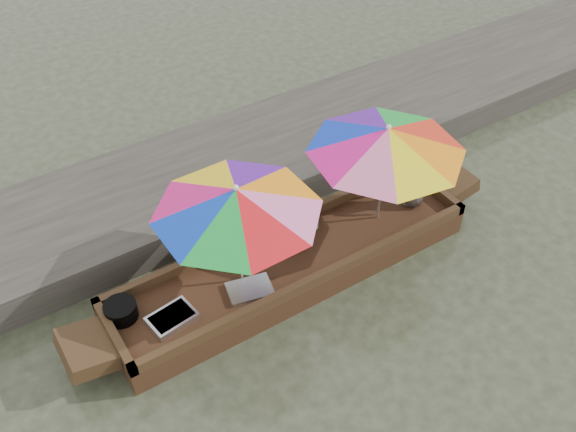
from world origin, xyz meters
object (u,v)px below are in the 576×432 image
umbrella_bow (239,236)px  boat_hull (292,266)px  cooking_pot (121,311)px  tray_scallop (250,290)px  umbrella_stern (383,174)px  vendor (416,173)px  charcoal_grill (291,237)px  supply_bag (306,218)px  tray_crayfish (172,318)px

umbrella_bow → boat_hull: bearing=0.0°
boat_hull → cooking_pot: bearing=173.1°
tray_scallop → umbrella_bow: umbrella_bow is taller
boat_hull → umbrella_bow: size_ratio=2.49×
boat_hull → cooking_pot: (-2.26, 0.27, 0.28)m
umbrella_bow → umbrella_stern: 2.18m
cooking_pot → vendor: vendor is taller
charcoal_grill → umbrella_bow: (-0.90, -0.26, 0.70)m
supply_bag → tray_crayfish: bearing=-167.2°
tray_scallop → supply_bag: bearing=26.1°
tray_crayfish → umbrella_stern: (3.21, 0.11, 0.73)m
boat_hull → tray_scallop: 0.82m
tray_scallop → cooking_pot: bearing=161.9°
cooking_pot → umbrella_bow: bearing=-10.2°
cooking_pot → tray_scallop: 1.57m
boat_hull → vendor: bearing=0.1°
cooking_pot → tray_crayfish: 0.62m
supply_bag → tray_scallop: bearing=-153.9°
supply_bag → vendor: (1.56, -0.40, 0.39)m
charcoal_grill → umbrella_stern: size_ratio=0.16×
boat_hull → tray_scallop: bearing=-164.4°
vendor → umbrella_stern: 0.68m
charcoal_grill → vendor: (1.91, -0.26, 0.44)m
tray_scallop → vendor: (2.83, 0.22, 0.49)m
charcoal_grill → umbrella_stern: umbrella_stern is taller
cooking_pot → umbrella_stern: umbrella_stern is taller
tray_crayfish → supply_bag: (2.27, 0.52, 0.09)m
vendor → umbrella_stern: size_ratio=0.50×
boat_hull → charcoal_grill: (0.15, 0.26, 0.25)m
vendor → umbrella_bow: bearing=-44.5°
charcoal_grill → umbrella_bow: 1.17m
tray_crayfish → umbrella_bow: umbrella_bow is taller
boat_hull → tray_crayfish: (-1.78, -0.11, 0.22)m
umbrella_bow → vendor: bearing=0.1°
tray_crayfish → vendor: size_ratio=0.53×
boat_hull → umbrella_bow: bearing=180.0°
tray_scallop → charcoal_grill: bearing=27.4°
umbrella_bow → tray_crayfish: bearing=-173.8°
tray_crayfish → tray_scallop: (1.01, -0.10, -0.01)m
cooking_pot → umbrella_stern: 3.76m
charcoal_grill → umbrella_stern: (1.28, -0.26, 0.70)m
tray_scallop → umbrella_stern: umbrella_stern is taller
cooking_pot → supply_bag: bearing=2.8°
boat_hull → charcoal_grill: charcoal_grill is taller
tray_crayfish → tray_scallop: size_ratio=1.00×
supply_bag → boat_hull: bearing=-140.7°
charcoal_grill → cooking_pot: bearing=179.8°
tray_crayfish → umbrella_stern: bearing=2.0°
supply_bag → umbrella_bow: size_ratio=0.14×
boat_hull → supply_bag: 0.71m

